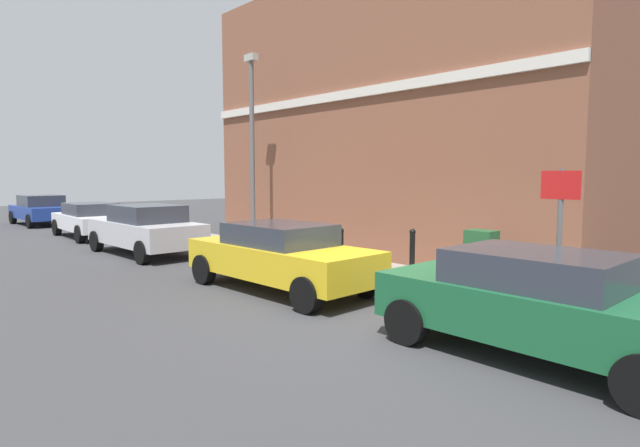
% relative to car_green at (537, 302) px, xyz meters
% --- Properties ---
extents(ground, '(80.00, 80.00, 0.00)m').
position_rel_car_green_xyz_m(ground, '(0.35, 2.76, -0.74)').
color(ground, '#38383A').
extents(sidewalk, '(2.21, 30.00, 0.15)m').
position_rel_car_green_xyz_m(sidewalk, '(2.44, 8.76, -0.66)').
color(sidewalk, gray).
rests_on(sidewalk, ground).
extents(corner_building, '(7.82, 12.31, 8.02)m').
position_rel_car_green_xyz_m(corner_building, '(7.40, 6.92, 3.27)').
color(corner_building, brown).
rests_on(corner_building, ground).
extents(car_green, '(1.82, 4.01, 1.39)m').
position_rel_car_green_xyz_m(car_green, '(0.00, 0.00, 0.00)').
color(car_green, '#195933').
rests_on(car_green, ground).
extents(car_yellow, '(1.92, 4.42, 1.38)m').
position_rel_car_green_xyz_m(car_yellow, '(-0.03, 5.26, -0.01)').
color(car_yellow, gold).
rests_on(car_yellow, ground).
extents(car_silver, '(2.02, 4.38, 1.48)m').
position_rel_car_green_xyz_m(car_silver, '(-0.04, 11.72, 0.03)').
color(car_silver, '#B7B7BC').
rests_on(car_silver, ground).
extents(car_white, '(1.96, 4.24, 1.32)m').
position_rel_car_green_xyz_m(car_white, '(0.17, 17.20, -0.03)').
color(car_white, silver).
rests_on(car_white, ground).
extents(car_blue, '(2.05, 4.15, 1.42)m').
position_rel_car_green_xyz_m(car_blue, '(0.13, 23.98, 0.00)').
color(car_blue, navy).
rests_on(car_blue, ground).
extents(utility_cabinet, '(0.46, 0.61, 1.15)m').
position_rel_car_green_xyz_m(utility_cabinet, '(2.47, 2.19, -0.06)').
color(utility_cabinet, '#1E4C28').
rests_on(utility_cabinet, sidewalk).
extents(bollard_near_cabinet, '(0.14, 0.14, 1.04)m').
position_rel_car_green_xyz_m(bollard_near_cabinet, '(2.57, 3.90, -0.03)').
color(bollard_near_cabinet, black).
rests_on(bollard_near_cabinet, sidewalk).
extents(bollard_far_kerb, '(0.14, 0.14, 1.04)m').
position_rel_car_green_xyz_m(bollard_far_kerb, '(1.58, 5.13, -0.03)').
color(bollard_far_kerb, black).
rests_on(bollard_far_kerb, sidewalk).
extents(street_sign, '(0.08, 0.60, 2.30)m').
position_rel_car_green_xyz_m(street_sign, '(1.67, 0.42, 0.92)').
color(street_sign, '#59595B').
rests_on(street_sign, sidewalk).
extents(lamppost, '(0.20, 0.44, 5.72)m').
position_rel_car_green_xyz_m(lamppost, '(2.38, 9.64, 2.57)').
color(lamppost, '#59595B').
rests_on(lamppost, sidewalk).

